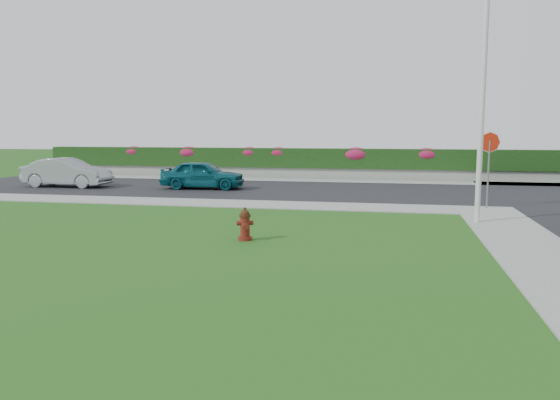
% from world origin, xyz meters
% --- Properties ---
extents(ground, '(120.00, 120.00, 0.00)m').
position_xyz_m(ground, '(0.00, 0.00, 0.00)').
color(ground, black).
rests_on(ground, ground).
extents(street_far, '(26.00, 8.00, 0.04)m').
position_xyz_m(street_far, '(-5.00, 14.00, 0.02)').
color(street_far, black).
rests_on(street_far, ground).
extents(sidewalk_far, '(24.00, 2.00, 0.04)m').
position_xyz_m(sidewalk_far, '(-6.00, 9.00, 0.02)').
color(sidewalk_far, gray).
rests_on(sidewalk_far, ground).
extents(curb_corner, '(2.00, 2.00, 0.04)m').
position_xyz_m(curb_corner, '(7.00, 9.00, 0.02)').
color(curb_corner, gray).
rests_on(curb_corner, ground).
extents(sidewalk_beyond, '(34.00, 2.00, 0.04)m').
position_xyz_m(sidewalk_beyond, '(-1.00, 19.00, 0.02)').
color(sidewalk_beyond, gray).
rests_on(sidewalk_beyond, ground).
extents(retaining_wall, '(34.00, 0.40, 0.60)m').
position_xyz_m(retaining_wall, '(-1.00, 20.50, 0.30)').
color(retaining_wall, gray).
rests_on(retaining_wall, ground).
extents(hedge, '(32.00, 0.90, 1.10)m').
position_xyz_m(hedge, '(-1.00, 20.60, 1.15)').
color(hedge, black).
rests_on(hedge, retaining_wall).
extents(fire_hydrant, '(0.43, 0.41, 0.83)m').
position_xyz_m(fire_hydrant, '(0.21, 2.61, 0.39)').
color(fire_hydrant, '#4C170B').
rests_on(fire_hydrant, ground).
extents(sedan_teal, '(3.94, 1.81, 1.31)m').
position_xyz_m(sedan_teal, '(-4.81, 13.57, 0.70)').
color(sedan_teal, '#0C515C').
rests_on(sedan_teal, street_far).
extents(sedan_silver, '(4.16, 1.45, 1.37)m').
position_xyz_m(sedan_silver, '(-11.47, 13.07, 0.73)').
color(sedan_silver, '#999CA0').
rests_on(sedan_silver, street_far).
extents(utility_pole, '(0.16, 0.16, 6.38)m').
position_xyz_m(utility_pole, '(6.30, 6.46, 3.19)').
color(utility_pole, silver).
rests_on(utility_pole, ground).
extents(stop_sign, '(0.73, 0.16, 2.70)m').
position_xyz_m(stop_sign, '(7.08, 9.64, 2.02)').
color(stop_sign, slate).
rests_on(stop_sign, ground).
extents(flower_clump_a, '(1.27, 0.82, 0.64)m').
position_xyz_m(flower_clump_a, '(-11.71, 20.50, 1.45)').
color(flower_clump_a, '#C22147').
rests_on(flower_clump_a, hedge).
extents(flower_clump_b, '(1.41, 0.91, 0.71)m').
position_xyz_m(flower_clump_b, '(-8.15, 20.50, 1.42)').
color(flower_clump_b, '#C22147').
rests_on(flower_clump_b, hedge).
extents(flower_clump_c, '(1.27, 0.82, 0.64)m').
position_xyz_m(flower_clump_c, '(-4.41, 20.50, 1.45)').
color(flower_clump_c, '#C22147').
rests_on(flower_clump_c, hedge).
extents(flower_clump_d, '(1.26, 0.81, 0.63)m').
position_xyz_m(flower_clump_d, '(-2.69, 20.50, 1.45)').
color(flower_clump_d, '#C22147').
rests_on(flower_clump_d, hedge).
extents(flower_clump_e, '(1.57, 1.01, 0.78)m').
position_xyz_m(flower_clump_e, '(1.77, 20.50, 1.39)').
color(flower_clump_e, '#C22147').
rests_on(flower_clump_e, hedge).
extents(flower_clump_f, '(1.41, 0.90, 0.70)m').
position_xyz_m(flower_clump_f, '(5.61, 20.50, 1.42)').
color(flower_clump_f, '#C22147').
rests_on(flower_clump_f, hedge).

